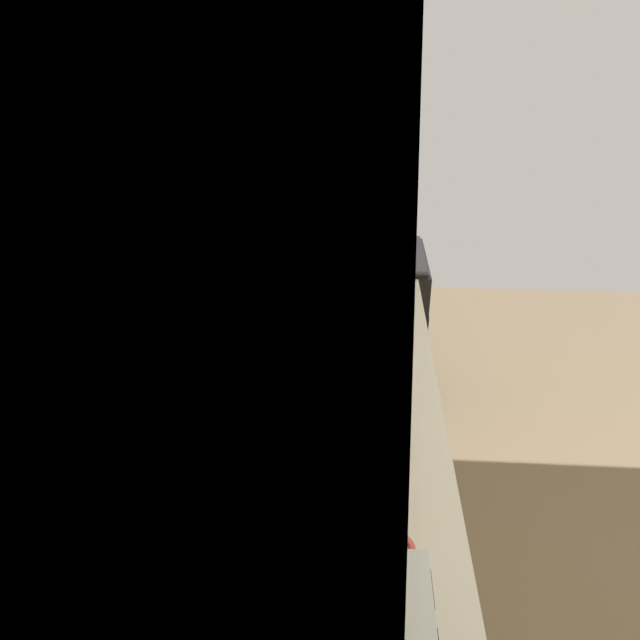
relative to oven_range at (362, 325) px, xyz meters
The scene contains 5 objects.
wall_back 1.96m from the oven_range, 166.83° to the left, with size 4.27×0.12×2.70m, color #E1D485.
upper_cabinets 2.44m from the oven_range, behind, with size 2.66×0.31×0.69m.
oven_range is the anchor object (origin of this frame).
bowl 2.16m from the oven_range, behind, with size 0.13×0.13×0.05m.
kettle 1.18m from the oven_range, behind, with size 0.21×0.16×0.17m.
Camera 1 is at (-1.52, 1.16, 2.14)m, focal length 34.90 mm.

